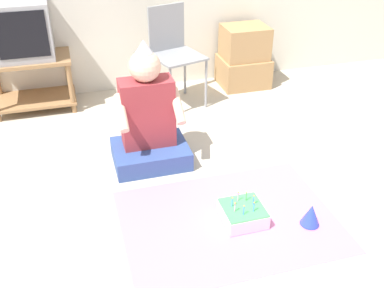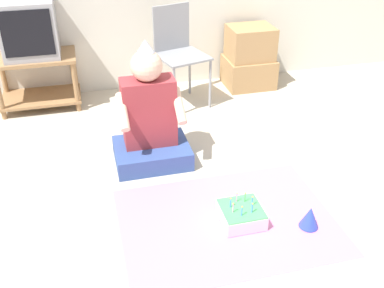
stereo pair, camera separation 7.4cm
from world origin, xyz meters
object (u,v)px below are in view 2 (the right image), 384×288
(cardboard_box_stack, at_px, (249,59))
(folding_chair, at_px, (178,48))
(party_hat_blue, at_px, (310,217))
(tv, at_px, (29,29))
(person_seated, at_px, (150,122))
(birthday_cake, at_px, (241,214))

(cardboard_box_stack, bearing_deg, folding_chair, -165.68)
(folding_chair, bearing_deg, party_hat_blue, -79.06)
(tv, distance_m, person_seated, 1.49)
(cardboard_box_stack, bearing_deg, tv, 179.28)
(tv, xyz_separation_m, person_seated, (0.83, -1.17, -0.40))
(cardboard_box_stack, relative_size, person_seated, 0.65)
(cardboard_box_stack, bearing_deg, party_hat_blue, -100.55)
(folding_chair, distance_m, birthday_cake, 1.85)
(cardboard_box_stack, distance_m, person_seated, 1.66)
(person_seated, height_order, party_hat_blue, person_seated)
(party_hat_blue, bearing_deg, person_seated, 128.94)
(cardboard_box_stack, distance_m, party_hat_blue, 2.18)
(party_hat_blue, bearing_deg, folding_chair, 100.94)
(cardboard_box_stack, height_order, party_hat_blue, cardboard_box_stack)
(tv, relative_size, person_seated, 0.52)
(folding_chair, xyz_separation_m, birthday_cake, (-0.01, -1.79, -0.46))
(folding_chair, xyz_separation_m, party_hat_blue, (0.37, -1.94, -0.44))
(party_hat_blue, bearing_deg, tv, 126.93)
(person_seated, distance_m, party_hat_blue, 1.29)
(person_seated, bearing_deg, folding_chair, 65.98)
(folding_chair, relative_size, party_hat_blue, 6.22)
(person_seated, bearing_deg, cardboard_box_stack, 43.82)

